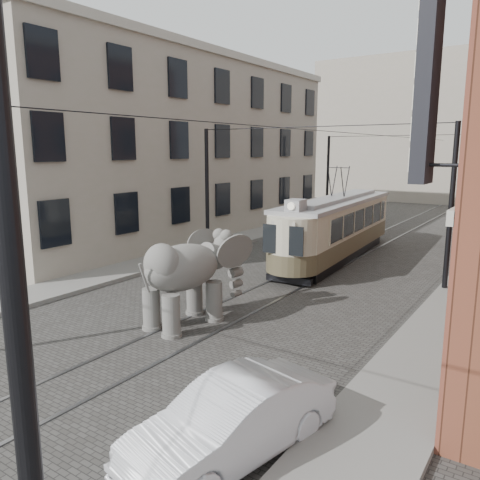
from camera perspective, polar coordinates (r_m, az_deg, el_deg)
The scene contains 10 objects.
ground at distance 15.24m, azimuth -1.10°, elevation -8.49°, with size 120.00×120.00×0.00m, color #3E3C39.
tram_rails at distance 15.24m, azimuth -1.10°, elevation -8.45°, with size 1.54×80.00×0.02m, color slate, non-canonical shape.
sidewalk_right at distance 12.96m, azimuth 21.70°, elevation -12.51°, with size 2.00×60.00×0.15m, color slate.
sidewalk_left at distance 19.54m, azimuth -16.93°, elevation -4.38°, with size 2.00×60.00×0.15m, color slate.
stucco_building at distance 29.08m, azimuth -7.64°, elevation 10.64°, with size 7.00×24.00×10.00m, color gray.
distant_block at distance 52.45m, azimuth 25.54°, elevation 11.93°, with size 28.00×10.00×14.00m, color gray.
catenary at distance 18.89m, azimuth 7.15°, elevation 4.54°, with size 11.00×30.20×6.00m, color black, non-canonical shape.
tram at distance 22.49m, azimuth 11.62°, elevation 3.18°, with size 2.22×10.78×4.28m, color #BEB69A, non-canonical shape.
elephant at distance 13.79m, azimuth -6.87°, elevation -4.88°, with size 2.39×4.33×2.65m, color #63605B, non-canonical shape.
parked_car at distance 8.35m, azimuth -0.91°, elevation -20.91°, with size 1.38×3.94×1.30m, color silver.
Camera 1 is at (8.30, -11.75, 5.04)m, focal length 35.43 mm.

